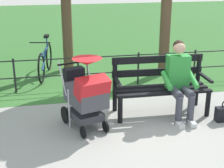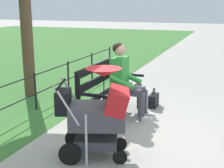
{
  "view_description": "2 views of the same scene",
  "coord_description": "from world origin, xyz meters",
  "views": [
    {
      "loc": [
        1.2,
        5.03,
        2.44
      ],
      "look_at": [
        0.23,
        0.02,
        0.61
      ],
      "focal_mm": 54.09,
      "sensor_mm": 36.0,
      "label": 1
    },
    {
      "loc": [
        4.1,
        1.73,
        1.89
      ],
      "look_at": [
        -0.04,
        0.18,
        0.78
      ],
      "focal_mm": 50.91,
      "sensor_mm": 36.0,
      "label": 2
    }
  ],
  "objects": [
    {
      "name": "ground_plane",
      "position": [
        0.0,
        0.0,
        0.0
      ],
      "size": [
        60.0,
        60.0,
        0.0
      ],
      "primitive_type": "plane",
      "color": "#ADA89E"
    },
    {
      "name": "park_bench",
      "position": [
        -0.62,
        -0.12,
        0.53
      ],
      "size": [
        1.61,
        0.63,
        0.96
      ],
      "color": "black",
      "rests_on": "ground"
    },
    {
      "name": "person_on_bench",
      "position": [
        -0.88,
        0.11,
        0.68
      ],
      "size": [
        0.54,
        0.74,
        1.28
      ],
      "color": "#42424C",
      "rests_on": "ground"
    },
    {
      "name": "stroller",
      "position": [
        0.69,
        0.27,
        0.59
      ],
      "size": [
        0.75,
        0.99,
        1.15
      ],
      "color": "black",
      "rests_on": "ground"
    },
    {
      "name": "handbag",
      "position": [
        -1.57,
        0.45,
        0.13
      ],
      "size": [
        0.32,
        0.14,
        0.37
      ],
      "color": "black",
      "rests_on": "ground"
    },
    {
      "name": "park_fence",
      "position": [
        -0.5,
        -1.54,
        0.43
      ],
      "size": [
        8.85,
        0.04,
        0.7
      ],
      "color": "black",
      "rests_on": "ground"
    }
  ]
}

